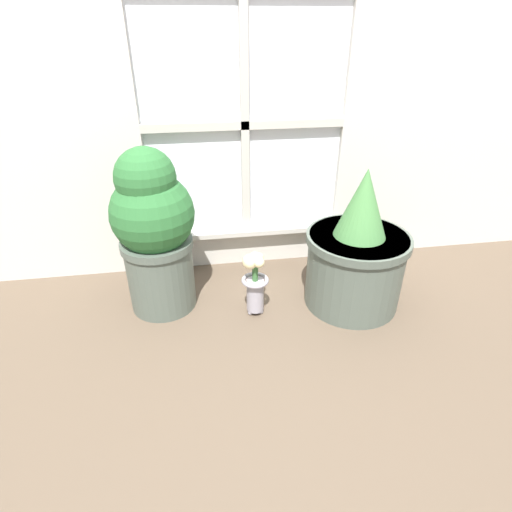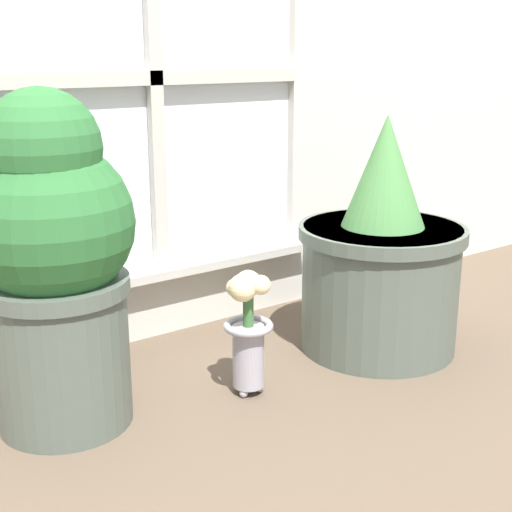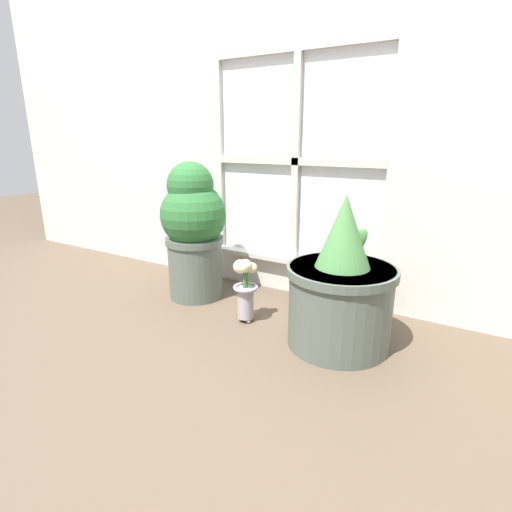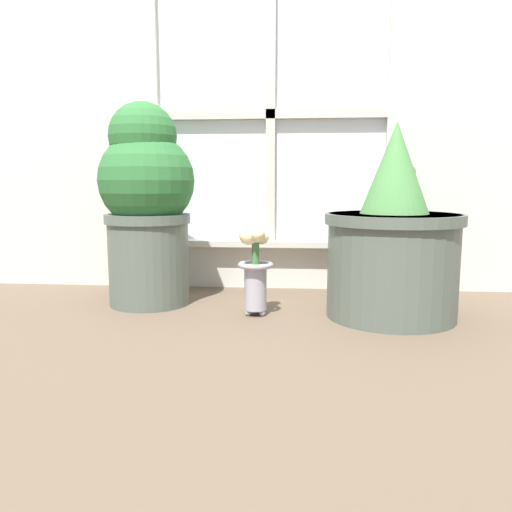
# 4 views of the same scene
# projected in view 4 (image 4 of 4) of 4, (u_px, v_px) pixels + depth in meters

# --- Properties ---
(ground_plane) EXTENTS (10.00, 10.00, 0.00)m
(ground_plane) POSITION_uv_depth(u_px,v_px,m) (259.00, 327.00, 1.46)
(ground_plane) COLOR brown
(potted_plant_left) EXTENTS (0.32, 0.32, 0.69)m
(potted_plant_left) POSITION_uv_depth(u_px,v_px,m) (147.00, 201.00, 1.70)
(potted_plant_left) COLOR #4C564C
(potted_plant_left) RESTS_ON ground_plane
(potted_plant_right) EXTENTS (0.42, 0.42, 0.60)m
(potted_plant_right) POSITION_uv_depth(u_px,v_px,m) (393.00, 245.00, 1.55)
(potted_plant_right) COLOR #4C564C
(potted_plant_right) RESTS_ON ground_plane
(flower_vase) EXTENTS (0.11, 0.11, 0.29)m
(flower_vase) POSITION_uv_depth(u_px,v_px,m) (255.00, 263.00, 1.57)
(flower_vase) COLOR #99939E
(flower_vase) RESTS_ON ground_plane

